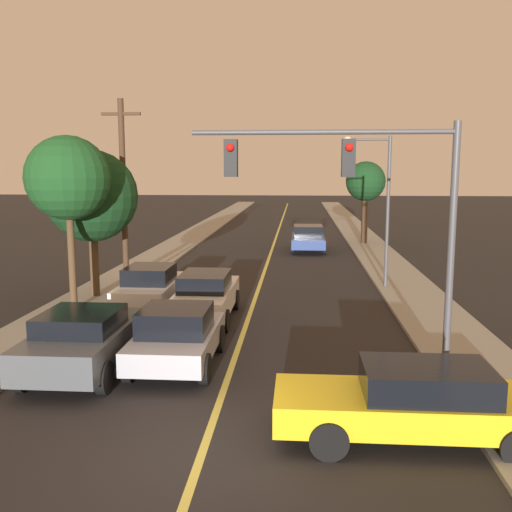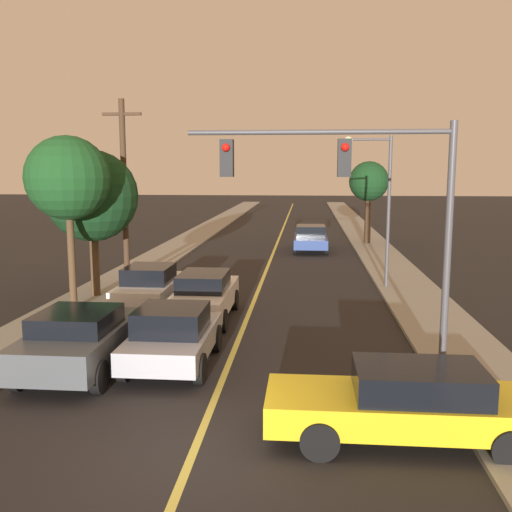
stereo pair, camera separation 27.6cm
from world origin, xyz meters
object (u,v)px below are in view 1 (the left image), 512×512
at_px(car_near_lane_front, 177,336).
at_px(tree_left_far, 91,196).
at_px(traffic_signal_mast, 364,190).
at_px(car_near_lane_second, 206,295).
at_px(streetlamp_right, 376,189).
at_px(car_crossing_right, 417,402).
at_px(tree_right_near, 366,182).
at_px(car_far_oncoming, 308,238).
at_px(utility_pole_left, 123,190).
at_px(tree_left_near, 68,179).
at_px(car_outer_lane_front, 84,340).
at_px(car_outer_lane_second, 151,288).

relative_size(car_near_lane_front, tree_left_far, 0.70).
bearing_deg(traffic_signal_mast, car_near_lane_second, 137.21).
bearing_deg(car_near_lane_second, streetlamp_right, 41.81).
bearing_deg(car_near_lane_second, car_crossing_right, -57.31).
bearing_deg(streetlamp_right, car_near_lane_second, -138.19).
xyz_separation_m(tree_left_far, tree_right_near, (12.14, 16.96, 0.16)).
bearing_deg(car_near_lane_second, tree_right_near, 69.60).
bearing_deg(streetlamp_right, car_far_oncoming, 103.11).
relative_size(utility_pole_left, tree_left_far, 1.37).
bearing_deg(traffic_signal_mast, car_crossing_right, -80.67).
distance_m(streetlamp_right, tree_left_near, 11.96).
distance_m(car_near_lane_second, tree_left_near, 6.11).
distance_m(traffic_signal_mast, tree_right_near, 24.20).
xyz_separation_m(car_near_lane_second, car_crossing_right, (5.23, -8.14, -0.08)).
height_order(traffic_signal_mast, streetlamp_right, streetlamp_right).
distance_m(car_outer_lane_front, utility_pole_left, 10.64).
bearing_deg(car_outer_lane_front, tree_left_far, 108.13).
bearing_deg(tree_left_far, car_crossing_right, -47.65).
xyz_separation_m(car_near_lane_second, car_far_oncoming, (3.60, 16.51, -0.04)).
relative_size(traffic_signal_mast, tree_left_far, 1.15).
xyz_separation_m(car_outer_lane_second, tree_left_near, (-2.58, -0.61, 3.83)).
height_order(car_near_lane_front, utility_pole_left, utility_pole_left).
xyz_separation_m(car_near_lane_front, streetlamp_right, (6.16, 10.02, 3.37)).
bearing_deg(car_far_oncoming, streetlamp_right, 103.11).
relative_size(car_near_lane_front, streetlamp_right, 0.63).
bearing_deg(car_near_lane_front, car_outer_lane_front, -164.07).
xyz_separation_m(traffic_signal_mast, utility_pole_left, (-8.74, 9.05, -0.36)).
relative_size(car_outer_lane_front, utility_pole_left, 0.56).
relative_size(car_far_oncoming, utility_pole_left, 0.61).
height_order(car_outer_lane_front, tree_right_near, tree_right_near).
bearing_deg(car_near_lane_front, utility_pole_left, 114.04).
relative_size(car_outer_lane_second, car_crossing_right, 0.81).
height_order(car_crossing_right, tree_left_far, tree_left_far).
relative_size(tree_left_far, tree_right_near, 1.04).
relative_size(car_near_lane_front, utility_pole_left, 0.51).
relative_size(car_crossing_right, utility_pole_left, 0.67).
height_order(car_far_oncoming, car_crossing_right, car_far_oncoming).
xyz_separation_m(car_far_oncoming, tree_right_near, (3.76, 3.28, 3.30)).
xyz_separation_m(car_crossing_right, traffic_signal_mast, (-0.64, 3.90, 3.70)).
height_order(car_near_lane_front, car_crossing_right, car_near_lane_front).
height_order(car_outer_lane_front, traffic_signal_mast, traffic_signal_mast).
bearing_deg(streetlamp_right, car_outer_lane_second, -152.84).
xyz_separation_m(car_outer_lane_front, tree_left_far, (-2.61, 7.96, 3.10)).
xyz_separation_m(car_near_lane_front, traffic_signal_mast, (4.59, 0.26, 3.66)).
distance_m(utility_pole_left, tree_left_far, 2.08).
relative_size(car_near_lane_front, car_outer_lane_front, 0.91).
height_order(car_near_lane_front, car_far_oncoming, car_near_lane_front).
xyz_separation_m(car_crossing_right, utility_pole_left, (-9.38, 12.95, 3.34)).
xyz_separation_m(car_outer_lane_second, utility_pole_left, (-1.98, 3.57, 3.29)).
relative_size(car_outer_lane_second, tree_left_far, 0.75).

